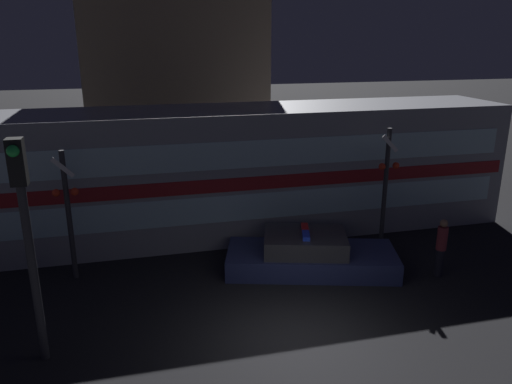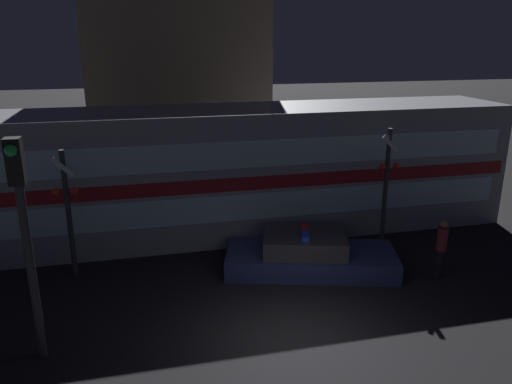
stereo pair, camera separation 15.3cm
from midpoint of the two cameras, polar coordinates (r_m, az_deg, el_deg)
ground_plane at (r=11.52m, az=5.16°, el=-17.20°), size 120.00×120.00×0.00m
train at (r=16.80m, az=-5.15°, el=2.19°), size 20.64×3.13×4.27m
police_car at (r=14.63m, az=6.38°, el=-7.22°), size 5.19×3.19×1.25m
pedestrian at (r=14.94m, az=20.67°, el=-6.01°), size 0.29×0.29×1.70m
crossing_signal_near at (r=16.15m, az=14.93°, el=0.93°), size 0.68×0.31×3.85m
crossing_signal_far at (r=14.42m, az=-20.40°, el=-1.93°), size 0.68×0.31×3.68m
traffic_light_corner at (r=10.70m, az=-24.58°, el=-3.53°), size 0.30×0.46×4.73m
building_left at (r=24.65m, az=-8.87°, el=13.44°), size 8.06×5.20×9.80m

